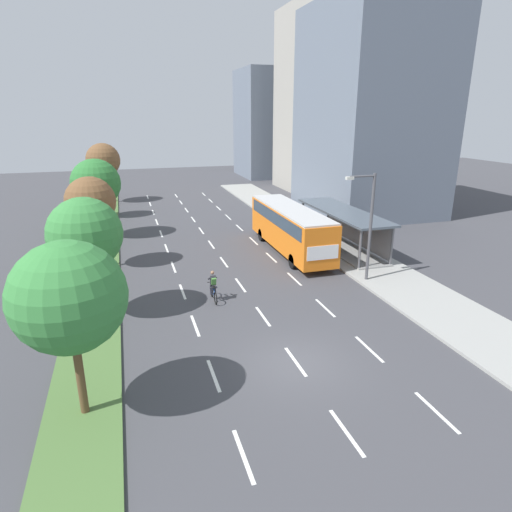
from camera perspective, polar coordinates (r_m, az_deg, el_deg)
ground_plane at (r=18.83m, az=5.31°, el=-13.74°), size 140.00×140.00×0.00m
median_strip at (r=36.15m, az=-19.52°, el=1.29°), size 2.60×52.00×0.12m
sidewalk_right at (r=39.28m, az=6.90°, el=3.55°), size 4.50×52.00×0.15m
lane_divider_left at (r=34.28m, az=-11.60°, el=0.99°), size 0.14×46.95×0.01m
lane_divider_center at (r=34.73m, az=-5.86°, el=1.51°), size 0.14×46.95×0.01m
lane_divider_right at (r=35.53m, az=-0.32°, el=1.99°), size 0.14×46.95×0.01m
bus_shelter at (r=33.67m, az=11.60°, el=3.98°), size 2.90×10.44×2.86m
bus at (r=32.28m, az=4.49°, el=4.05°), size 2.54×11.29×3.37m
cyclist at (r=24.21m, az=-5.60°, el=-4.08°), size 0.46×1.82×1.71m
median_tree_nearest at (r=15.03m, az=-23.26°, el=-5.00°), size 3.66×3.66×6.12m
median_tree_second at (r=22.42m, az=-21.43°, el=2.65°), size 3.54×3.54×6.07m
median_tree_third at (r=30.02m, az=-20.81°, el=6.63°), size 3.18×3.18×6.01m
median_tree_fourth at (r=37.71m, az=-20.20°, el=8.88°), size 3.91×3.91×6.38m
median_tree_fifth at (r=45.57m, az=-19.78°, el=9.20°), size 3.25×3.25×5.14m
median_tree_farthest at (r=53.17m, az=-19.34°, el=11.72°), size 3.75×3.75×6.61m
streetlight at (r=26.67m, az=14.47°, el=4.53°), size 1.91×0.24×6.50m
building_near_right at (r=47.51m, az=14.68°, el=17.79°), size 11.03×14.09×20.08m
building_mid_right at (r=58.37m, az=7.79°, el=19.29°), size 6.50×13.55×22.37m
building_far_right at (r=72.88m, az=0.63°, el=16.86°), size 6.41×10.74×16.41m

